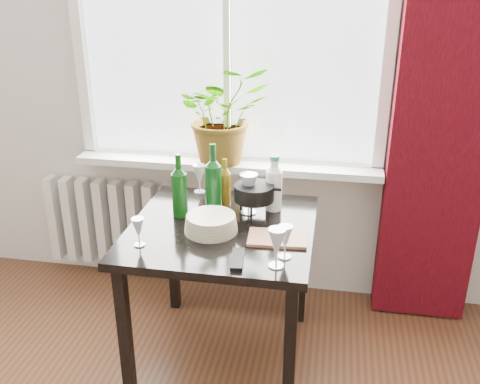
% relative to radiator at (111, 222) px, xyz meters
% --- Properties ---
extents(window, '(1.72, 0.08, 1.62)m').
position_rel_radiator_xyz_m(window, '(0.75, 0.04, 1.22)').
color(window, white).
rests_on(window, ground).
extents(windowsill, '(1.72, 0.20, 0.04)m').
position_rel_radiator_xyz_m(windowsill, '(0.75, -0.03, 0.44)').
color(windowsill, silver).
rests_on(windowsill, ground).
extents(curtain, '(0.50, 0.12, 2.56)m').
position_rel_radiator_xyz_m(curtain, '(1.87, -0.06, 0.92)').
color(curtain, '#36040B').
rests_on(curtain, ground).
extents(radiator, '(0.80, 0.10, 0.55)m').
position_rel_radiator_xyz_m(radiator, '(0.00, 0.00, 0.00)').
color(radiator, silver).
rests_on(radiator, ground).
extents(table, '(0.85, 0.85, 0.74)m').
position_rel_radiator_xyz_m(table, '(0.85, -0.63, 0.27)').
color(table, black).
rests_on(table, ground).
extents(potted_plant, '(0.62, 0.59, 0.54)m').
position_rel_radiator_xyz_m(potted_plant, '(0.74, -0.04, 0.73)').
color(potted_plant, '#2D761F').
rests_on(potted_plant, windowsill).
extents(wine_bottle_left, '(0.08, 0.08, 0.32)m').
position_rel_radiator_xyz_m(wine_bottle_left, '(0.63, -0.55, 0.52)').
color(wine_bottle_left, '#0C3E0F').
rests_on(wine_bottle_left, table).
extents(wine_bottle_right, '(0.10, 0.10, 0.35)m').
position_rel_radiator_xyz_m(wine_bottle_right, '(0.78, -0.47, 0.53)').
color(wine_bottle_right, '#0B3E11').
rests_on(wine_bottle_right, table).
extents(bottle_amber, '(0.07, 0.07, 0.25)m').
position_rel_radiator_xyz_m(bottle_amber, '(0.82, -0.39, 0.48)').
color(bottle_amber, brown).
rests_on(bottle_amber, table).
extents(cleaning_bottle, '(0.10, 0.10, 0.28)m').
position_rel_radiator_xyz_m(cleaning_bottle, '(1.06, -0.40, 0.50)').
color(cleaning_bottle, white).
rests_on(cleaning_bottle, table).
extents(wineglass_front_right, '(0.09, 0.09, 0.17)m').
position_rel_radiator_xyz_m(wineglass_front_right, '(1.14, -0.95, 0.45)').
color(wineglass_front_right, silver).
rests_on(wineglass_front_right, table).
extents(wineglass_far_right, '(0.07, 0.07, 0.15)m').
position_rel_radiator_xyz_m(wineglass_far_right, '(1.17, -0.87, 0.43)').
color(wineglass_far_right, silver).
rests_on(wineglass_far_right, table).
extents(wineglass_back_center, '(0.09, 0.09, 0.21)m').
position_rel_radiator_xyz_m(wineglass_back_center, '(0.95, -0.46, 0.46)').
color(wineglass_back_center, silver).
rests_on(wineglass_back_center, table).
extents(wineglass_back_left, '(0.07, 0.07, 0.16)m').
position_rel_radiator_xyz_m(wineglass_back_left, '(0.65, -0.26, 0.44)').
color(wineglass_back_left, silver).
rests_on(wineglass_back_left, table).
extents(wineglass_front_left, '(0.06, 0.06, 0.13)m').
position_rel_radiator_xyz_m(wineglass_front_left, '(0.54, -0.88, 0.43)').
color(wineglass_front_left, silver).
rests_on(wineglass_front_left, table).
extents(plate_stack, '(0.32, 0.32, 0.08)m').
position_rel_radiator_xyz_m(plate_stack, '(0.81, -0.69, 0.40)').
color(plate_stack, beige).
rests_on(plate_stack, table).
extents(fondue_pot, '(0.26, 0.24, 0.15)m').
position_rel_radiator_xyz_m(fondue_pot, '(0.98, -0.47, 0.44)').
color(fondue_pot, black).
rests_on(fondue_pot, table).
extents(tv_remote, '(0.07, 0.17, 0.02)m').
position_rel_radiator_xyz_m(tv_remote, '(0.98, -0.94, 0.37)').
color(tv_remote, black).
rests_on(tv_remote, table).
extents(cutting_board, '(0.27, 0.18, 0.01)m').
position_rel_radiator_xyz_m(cutting_board, '(1.12, -0.72, 0.37)').
color(cutting_board, '#9C6146').
rests_on(cutting_board, table).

